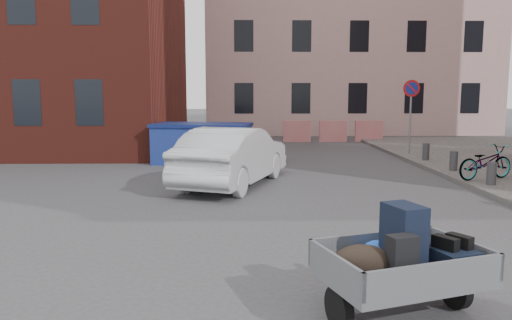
{
  "coord_description": "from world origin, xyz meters",
  "views": [
    {
      "loc": [
        0.04,
        -8.35,
        2.36
      ],
      "look_at": [
        0.24,
        0.79,
        1.1
      ],
      "focal_mm": 35.0,
      "sensor_mm": 36.0,
      "label": 1
    }
  ],
  "objects_px": {
    "trailer": "(400,262)",
    "bicycle": "(485,162)",
    "silver_car": "(233,156)",
    "dumpster": "(202,143)"
  },
  "relations": [
    {
      "from": "dumpster",
      "to": "bicycle",
      "type": "xyz_separation_m",
      "value": [
        7.57,
        -3.88,
        -0.1
      ]
    },
    {
      "from": "trailer",
      "to": "silver_car",
      "type": "distance_m",
      "value": 7.81
    },
    {
      "from": "dumpster",
      "to": "bicycle",
      "type": "bearing_deg",
      "value": -16.49
    },
    {
      "from": "silver_car",
      "to": "trailer",
      "type": "bearing_deg",
      "value": 124.01
    },
    {
      "from": "trailer",
      "to": "bicycle",
      "type": "height_order",
      "value": "trailer"
    },
    {
      "from": "trailer",
      "to": "dumpster",
      "type": "distance_m",
      "value": 11.84
    },
    {
      "from": "trailer",
      "to": "bicycle",
      "type": "xyz_separation_m",
      "value": [
        4.56,
        7.57,
        -0.05
      ]
    },
    {
      "from": "silver_car",
      "to": "dumpster",
      "type": "bearing_deg",
      "value": -54.06
    },
    {
      "from": "dumpster",
      "to": "silver_car",
      "type": "xyz_separation_m",
      "value": [
        1.11,
        -3.88,
        0.07
      ]
    },
    {
      "from": "silver_car",
      "to": "bicycle",
      "type": "xyz_separation_m",
      "value": [
        6.45,
        -0.0,
        -0.18
      ]
    }
  ]
}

